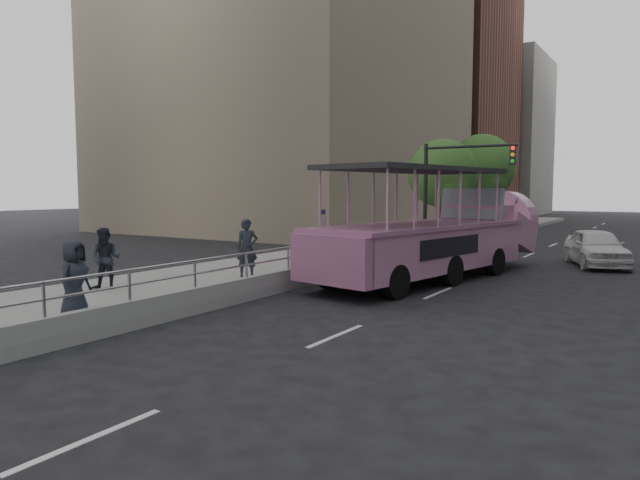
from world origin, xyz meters
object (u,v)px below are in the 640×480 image
Objects in this scene: car at (596,247)px; pedestrian_mid at (106,259)px; pedestrian_near at (247,248)px; pedestrian_far at (75,280)px; parking_sign at (322,237)px; street_tree_far at (483,170)px; duck_boat at (440,237)px; traffic_signal at (451,181)px; street_tree_near at (444,176)px.

pedestrian_mid is (-10.76, -15.36, 0.40)m from car.
pedestrian_near reaches higher than pedestrian_mid.
pedestrian_mid is 3.89m from pedestrian_far.
street_tree_far is at bearing 90.87° from parking_sign.
pedestrian_mid is 6.68m from parking_sign.
parking_sign is at bearing -127.51° from duck_boat.
pedestrian_mid is 24.40m from street_tree_far.
pedestrian_mid is (-1.95, -3.85, -0.07)m from pedestrian_near.
duck_boat is 6.07m from traffic_signal.
pedestrian_mid is 18.43m from street_tree_near.
pedestrian_mid is at bearing -163.66° from pedestrian_near.
parking_sign is (-7.02, -9.84, 0.80)m from car.
car is 2.60× the size of pedestrian_mid.
street_tree_near is (1.31, 14.10, 2.58)m from pedestrian_near.
car is 2.40× the size of pedestrian_near.
traffic_signal reaches higher than parking_sign.
parking_sign is at bearing -24.92° from pedestrian_far.
parking_sign is 0.47× the size of traffic_signal.
parking_sign is at bearing -89.13° from street_tree_far.
pedestrian_near is 0.36× the size of traffic_signal.
car is 11.81m from street_tree_far.
pedestrian_near is 0.29× the size of street_tree_far.
pedestrian_near reaches higher than car.
car is at bearing 55.65° from duck_boat.
pedestrian_far is at bearing -91.64° from street_tree_far.
pedestrian_far is 8.41m from parking_sign.
pedestrian_near is at bearing -105.25° from traffic_signal.
street_tree_far is (1.51, 20.10, 3.06)m from pedestrian_near.
pedestrian_mid is at bearing -124.12° from parking_sign.
street_tree_far is (-1.40, 9.43, 0.81)m from traffic_signal.
street_tree_far is (0.76, 26.76, 3.14)m from pedestrian_far.
street_tree_near is 6.02m from street_tree_far.
traffic_signal reaches higher than pedestrian_near.
duck_boat is 6.86m from pedestrian_near.
pedestrian_mid is 1.00× the size of pedestrian_far.
traffic_signal is (1.12, 8.99, 1.93)m from parking_sign.
pedestrian_mid is at bearing -98.22° from street_tree_far.
pedestrian_far is 17.62m from traffic_signal.
duck_boat reaches higher than parking_sign.
duck_boat is at bearing 24.47° from pedestrian_mid.
pedestrian_far is at bearing -91.56° from street_tree_near.
parking_sign reaches higher than car.
street_tree_near is at bearing 49.64° from pedestrian_mid.
pedestrian_near is (-8.81, -11.51, 0.47)m from car.
street_tree_far is at bearing 101.30° from duck_boat.
street_tree_far is at bearing 98.43° from traffic_signal.
pedestrian_far is 20.93m from street_tree_near.
traffic_signal is at bearing 82.93° from parking_sign.
duck_boat is at bearing -70.36° from street_tree_near.
pedestrian_mid is at bearing -100.30° from street_tree_near.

